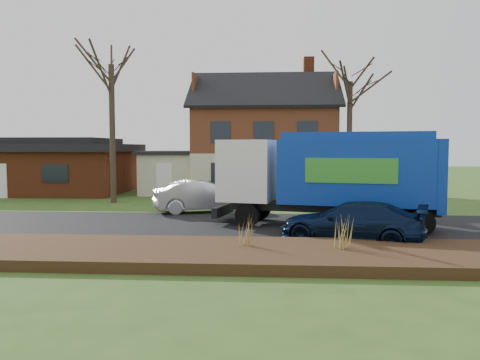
{
  "coord_description": "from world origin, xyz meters",
  "views": [
    {
      "loc": [
        2.51,
        -17.96,
        3.08
      ],
      "look_at": [
        1.1,
        2.5,
        1.64
      ],
      "focal_mm": 35.0,
      "sensor_mm": 36.0,
      "label": 1
    }
  ],
  "objects": [
    {
      "name": "tree_front_west",
      "position": [
        -6.34,
        7.5,
        8.74
      ],
      "size": [
        3.57,
        3.57,
        10.6
      ],
      "color": "#3A2E23",
      "rests_on": "ground"
    },
    {
      "name": "grass_clump_mid",
      "position": [
        1.8,
        -4.98,
        0.73
      ],
      "size": [
        0.31,
        0.25,
        0.86
      ],
      "color": "#A27C47",
      "rests_on": "mulch_verge"
    },
    {
      "name": "garbage_truck",
      "position": [
        4.8,
        0.18,
        2.1
      ],
      "size": [
        8.78,
        4.05,
        3.64
      ],
      "rotation": [
        0.0,
        0.0,
        -0.22
      ],
      "color": "black",
      "rests_on": "ground"
    },
    {
      "name": "tree_front_east",
      "position": [
        7.07,
        10.2,
        8.06
      ],
      "size": [
        3.57,
        3.57,
        9.92
      ],
      "color": "#3B2B23",
      "rests_on": "ground"
    },
    {
      "name": "mulch_verge",
      "position": [
        0.0,
        -5.3,
        0.15
      ],
      "size": [
        80.0,
        3.5,
        0.3
      ],
      "primitive_type": "cube",
      "color": "black",
      "rests_on": "ground"
    },
    {
      "name": "main_house",
      "position": [
        1.49,
        13.91,
        4.03
      ],
      "size": [
        12.95,
        8.95,
        9.26
      ],
      "color": "beige",
      "rests_on": "ground"
    },
    {
      "name": "tree_back",
      "position": [
        1.98,
        20.99,
        8.61
      ],
      "size": [
        3.26,
        3.26,
        10.33
      ],
      "color": "#393022",
      "rests_on": "ground"
    },
    {
      "name": "ground",
      "position": [
        0.0,
        0.0,
        0.0
      ],
      "size": [
        120.0,
        120.0,
        0.0
      ],
      "primitive_type": "plane",
      "color": "#2F531B",
      "rests_on": "ground"
    },
    {
      "name": "road",
      "position": [
        0.0,
        0.0,
        0.01
      ],
      "size": [
        80.0,
        7.0,
        0.02
      ],
      "primitive_type": "cube",
      "color": "black",
      "rests_on": "ground"
    },
    {
      "name": "ranch_house",
      "position": [
        -12.0,
        13.0,
        1.81
      ],
      "size": [
        9.8,
        8.2,
        3.7
      ],
      "color": "brown",
      "rests_on": "ground"
    },
    {
      "name": "navy_wagon",
      "position": [
        5.07,
        -2.84,
        0.67
      ],
      "size": [
        4.95,
        3.24,
        1.33
      ],
      "primitive_type": "imported",
      "rotation": [
        0.0,
        0.0,
        -1.9
      ],
      "color": "#0B1732",
      "rests_on": "ground"
    },
    {
      "name": "silver_sedan",
      "position": [
        -0.79,
        4.01,
        0.76
      ],
      "size": [
        4.91,
        3.1,
        1.53
      ],
      "primitive_type": "imported",
      "rotation": [
        0.0,
        0.0,
        1.92
      ],
      "color": "#AEB0B6",
      "rests_on": "ground"
    },
    {
      "name": "grass_clump_east",
      "position": [
        4.47,
        -5.11,
        0.77
      ],
      "size": [
        0.37,
        0.31,
        0.93
      ],
      "color": "#9C8944",
      "rests_on": "mulch_verge"
    }
  ]
}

